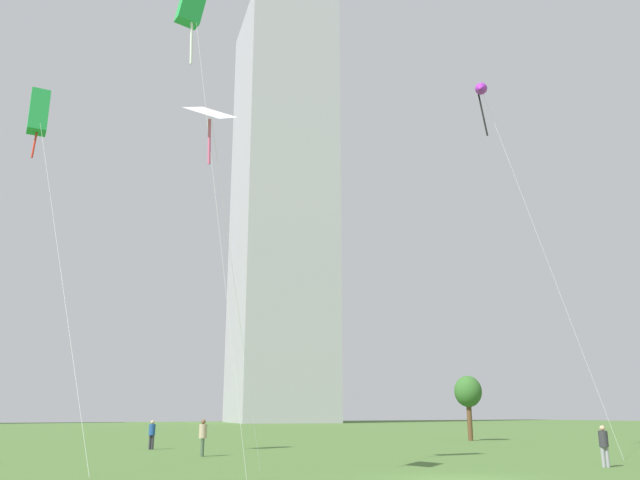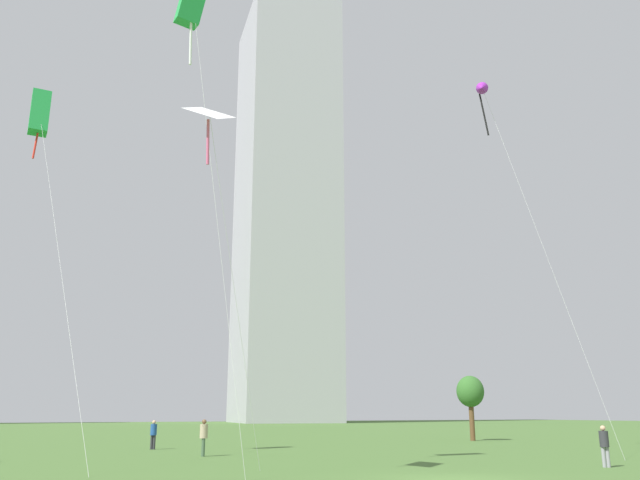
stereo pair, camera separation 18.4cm
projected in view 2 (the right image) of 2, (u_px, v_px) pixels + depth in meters
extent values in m
cylinder|color=gray|center=(604.00, 457.00, 25.73)|extent=(0.14, 0.14, 0.77)
cylinder|color=gray|center=(608.00, 457.00, 25.72)|extent=(0.14, 0.14, 0.77)
cylinder|color=#2D2D33|center=(604.00, 439.00, 25.90)|extent=(0.35, 0.35, 0.61)
sphere|color=tan|center=(603.00, 428.00, 26.00)|extent=(0.21, 0.21, 0.21)
cylinder|color=#3F593F|center=(203.00, 447.00, 32.28)|extent=(0.16, 0.16, 0.85)
cylinder|color=#3F593F|center=(203.00, 447.00, 32.12)|extent=(0.16, 0.16, 0.85)
cylinder|color=tan|center=(204.00, 431.00, 32.39)|extent=(0.39, 0.39, 0.67)
sphere|color=brown|center=(204.00, 422.00, 32.51)|extent=(0.23, 0.23, 0.23)
cylinder|color=#2D2D33|center=(154.00, 442.00, 38.20)|extent=(0.15, 0.15, 0.79)
cylinder|color=#2D2D33|center=(152.00, 442.00, 38.24)|extent=(0.15, 0.15, 0.79)
cylinder|color=#1E478C|center=(154.00, 430.00, 38.40)|extent=(0.36, 0.36, 0.63)
sphere|color=tan|center=(154.00, 422.00, 38.51)|extent=(0.21, 0.21, 0.21)
cylinder|color=silver|center=(216.00, 210.00, 23.48)|extent=(1.96, 2.31, 18.17)
cylinder|color=white|center=(191.00, 33.00, 25.95)|extent=(0.25, 0.36, 2.58)
cylinder|color=silver|center=(59.00, 257.00, 27.55)|extent=(2.46, 9.80, 16.81)
cube|color=green|center=(40.00, 113.00, 33.37)|extent=(0.90, 0.96, 2.26)
cylinder|color=red|center=(37.00, 138.00, 33.02)|extent=(0.24, 0.12, 2.18)
cylinder|color=silver|center=(544.00, 249.00, 34.12)|extent=(1.69, 5.73, 20.64)
ellipsoid|color=purple|center=(482.00, 88.00, 38.84)|extent=(3.08, 3.20, 2.36)
cylinder|color=black|center=(484.00, 114.00, 38.41)|extent=(0.28, 0.42, 2.75)
cylinder|color=silver|center=(236.00, 299.00, 23.27)|extent=(3.67, 3.78, 11.96)
pyramid|color=white|center=(209.00, 111.00, 22.36)|extent=(1.48, 1.88, 1.16)
cylinder|color=#E5598C|center=(208.00, 142.00, 22.10)|extent=(0.21, 0.29, 1.55)
cylinder|color=brown|center=(472.00, 421.00, 50.28)|extent=(0.38, 0.38, 2.93)
ellipsoid|color=#336628|center=(470.00, 391.00, 50.84)|extent=(2.11, 2.11, 2.37)
cube|color=#A8A8AD|center=(285.00, 207.00, 153.23)|extent=(24.60, 28.44, 97.12)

